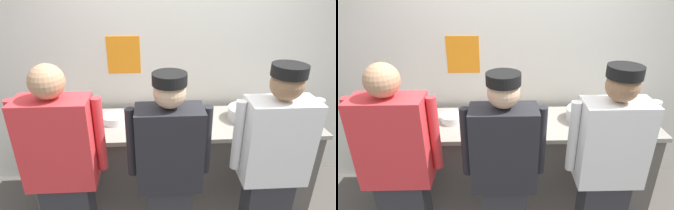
# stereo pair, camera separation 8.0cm
# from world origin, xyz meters

# --- Properties ---
(wall_back) EXTENTS (4.23, 0.11, 2.91)m
(wall_back) POSITION_xyz_m (-0.00, 0.82, 1.46)
(wall_back) COLOR silver
(wall_back) RESTS_ON ground
(prep_counter) EXTENTS (2.70, 0.67, 0.91)m
(prep_counter) POSITION_xyz_m (0.00, 0.36, 0.46)
(prep_counter) COLOR #56514C
(prep_counter) RESTS_ON ground
(chef_near_left) EXTENTS (0.62, 0.24, 1.71)m
(chef_near_left) POSITION_xyz_m (-0.87, -0.35, 0.90)
(chef_near_left) COLOR #2D2D33
(chef_near_left) RESTS_ON ground
(chef_center) EXTENTS (0.60, 0.24, 1.64)m
(chef_center) POSITION_xyz_m (-0.11, -0.37, 0.88)
(chef_center) COLOR #2D2D33
(chef_center) RESTS_ON ground
(chef_far_right) EXTENTS (0.61, 0.24, 1.68)m
(chef_far_right) POSITION_xyz_m (0.64, -0.37, 0.90)
(chef_far_right) COLOR #2D2D33
(chef_far_right) RESTS_ON ground
(plate_stack_front) EXTENTS (0.22, 0.22, 0.07)m
(plate_stack_front) POSITION_xyz_m (-0.59, 0.39, 0.94)
(plate_stack_front) COLOR white
(plate_stack_front) RESTS_ON prep_counter
(plate_stack_rear) EXTENTS (0.20, 0.20, 0.08)m
(plate_stack_rear) POSITION_xyz_m (0.13, 0.33, 0.95)
(plate_stack_rear) COLOR white
(plate_stack_rear) RESTS_ON prep_counter
(mixing_bowl_steel) EXTENTS (0.33, 0.33, 0.12)m
(mixing_bowl_steel) POSITION_xyz_m (0.67, 0.39, 0.96)
(mixing_bowl_steel) COLOR #B7BABF
(mixing_bowl_steel) RESTS_ON prep_counter
(sheet_tray) EXTENTS (0.44, 0.33, 0.02)m
(sheet_tray) POSITION_xyz_m (-0.22, 0.36, 0.92)
(sheet_tray) COLOR #B7BABF
(sheet_tray) RESTS_ON prep_counter
(squeeze_bottle_primary) EXTENTS (0.06, 0.06, 0.18)m
(squeeze_bottle_primary) POSITION_xyz_m (0.01, 0.55, 0.99)
(squeeze_bottle_primary) COLOR orange
(squeeze_bottle_primary) RESTS_ON prep_counter
(squeeze_bottle_secondary) EXTENTS (0.06, 0.06, 0.19)m
(squeeze_bottle_secondary) POSITION_xyz_m (-0.92, 0.17, 1.00)
(squeeze_bottle_secondary) COLOR #E5E066
(squeeze_bottle_secondary) RESTS_ON prep_counter
(ramekin_yellow_sauce) EXTENTS (0.10, 0.10, 0.04)m
(ramekin_yellow_sauce) POSITION_xyz_m (1.08, 0.28, 0.93)
(ramekin_yellow_sauce) COLOR white
(ramekin_yellow_sauce) RESTS_ON prep_counter
(ramekin_orange_sauce) EXTENTS (0.10, 0.10, 0.05)m
(ramekin_orange_sauce) POSITION_xyz_m (-1.00, 0.32, 0.93)
(ramekin_orange_sauce) COLOR white
(ramekin_orange_sauce) RESTS_ON prep_counter
(ramekin_green_sauce) EXTENTS (0.09, 0.09, 0.05)m
(ramekin_green_sauce) POSITION_xyz_m (0.96, 0.36, 0.93)
(ramekin_green_sauce) COLOR white
(ramekin_green_sauce) RESTS_ON prep_counter
(deli_cup) EXTENTS (0.09, 0.09, 0.09)m
(deli_cup) POSITION_xyz_m (-0.87, 0.30, 0.95)
(deli_cup) COLOR white
(deli_cup) RESTS_ON prep_counter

